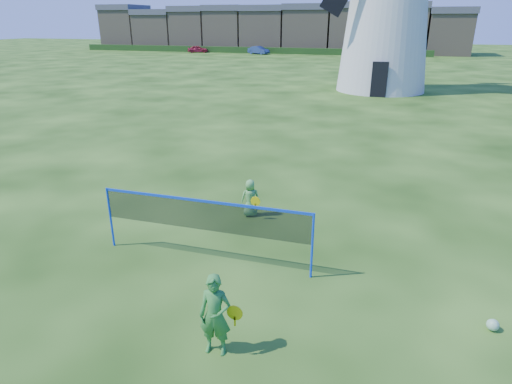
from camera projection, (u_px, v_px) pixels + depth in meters
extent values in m
plane|color=black|center=(242.00, 256.00, 10.38)|extent=(220.00, 220.00, 0.00)
cube|color=black|center=(379.00, 80.00, 31.46)|extent=(1.14, 0.14, 2.52)
cube|color=black|center=(386.00, 14.00, 30.43)|extent=(0.80, 0.14, 1.03)
cylinder|color=blue|center=(111.00, 217.00, 10.61)|extent=(0.05, 0.05, 1.55)
cylinder|color=blue|center=(312.00, 246.00, 9.26)|extent=(0.05, 0.05, 1.55)
cube|color=black|center=(204.00, 216.00, 9.79)|extent=(5.00, 0.02, 0.70)
cube|color=blue|center=(203.00, 201.00, 9.66)|extent=(5.00, 0.02, 0.06)
imported|color=#337F33|center=(215.00, 315.00, 7.13)|extent=(0.57, 0.41, 1.49)
cylinder|color=yellow|center=(235.00, 313.00, 7.23)|extent=(0.28, 0.02, 0.28)
cube|color=yellow|center=(235.00, 321.00, 7.29)|extent=(0.03, 0.02, 0.20)
imported|color=#56A04D|center=(250.00, 198.00, 12.36)|extent=(0.63, 0.53, 1.09)
cylinder|color=yellow|center=(255.00, 201.00, 12.11)|extent=(0.28, 0.02, 0.28)
cube|color=yellow|center=(255.00, 207.00, 12.17)|extent=(0.03, 0.02, 0.20)
sphere|color=green|center=(493.00, 325.00, 7.87)|extent=(0.22, 0.22, 0.22)
cube|color=gray|center=(126.00, 30.00, 86.19)|extent=(6.77, 8.00, 7.09)
cube|color=#4C4C54|center=(124.00, 8.00, 84.70)|extent=(7.07, 8.40, 1.00)
cube|color=gray|center=(160.00, 32.00, 84.36)|extent=(7.45, 8.00, 6.20)
cube|color=#4C4C54|center=(158.00, 12.00, 83.02)|extent=(7.75, 8.40, 1.00)
cube|color=gray|center=(194.00, 31.00, 82.30)|extent=(6.47, 8.00, 6.72)
cube|color=#4C4C54|center=(192.00, 9.00, 80.88)|extent=(6.77, 8.40, 1.00)
cube|color=gray|center=(227.00, 31.00, 80.43)|extent=(6.66, 8.00, 6.82)
cube|color=#4C4C54|center=(227.00, 8.00, 78.99)|extent=(6.96, 8.40, 1.00)
cube|color=gray|center=(265.00, 32.00, 78.45)|extent=(7.51, 8.00, 6.76)
cube|color=#4C4C54|center=(266.00, 8.00, 77.02)|extent=(7.81, 8.40, 1.00)
cube|color=gray|center=(309.00, 31.00, 76.29)|extent=(7.73, 8.00, 6.91)
cube|color=#4C4C54|center=(310.00, 7.00, 74.82)|extent=(8.03, 8.40, 1.00)
cube|color=gray|center=(355.00, 31.00, 74.08)|extent=(7.77, 8.00, 7.13)
cube|color=#4C4C54|center=(357.00, 5.00, 72.57)|extent=(8.07, 8.40, 1.00)
cube|color=gray|center=(403.00, 32.00, 71.99)|extent=(7.25, 8.00, 7.04)
cube|color=#4C4C54|center=(406.00, 5.00, 70.50)|extent=(7.55, 8.40, 1.00)
cube|color=gray|center=(449.00, 35.00, 70.20)|extent=(6.53, 8.00, 6.23)
cube|color=#4C4C54|center=(452.00, 11.00, 68.86)|extent=(6.83, 8.40, 1.00)
cube|color=#193814|center=(243.00, 50.00, 74.81)|extent=(62.00, 0.80, 1.00)
imported|color=maroon|center=(198.00, 49.00, 75.60)|extent=(3.73, 2.56, 1.18)
imported|color=navy|center=(259.00, 50.00, 72.22)|extent=(4.05, 2.77, 1.26)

